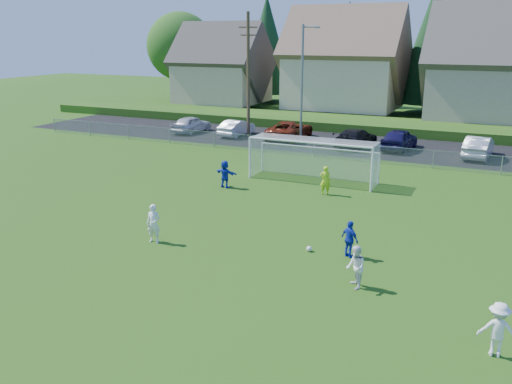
# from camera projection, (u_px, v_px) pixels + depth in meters

# --- Properties ---
(ground) EXTENTS (160.00, 160.00, 0.00)m
(ground) POSITION_uv_depth(u_px,v_px,m) (155.00, 294.00, 17.94)
(ground) COLOR #193D0C
(ground) RESTS_ON ground
(asphalt_lot) EXTENTS (60.00, 60.00, 0.00)m
(asphalt_lot) POSITION_uv_depth(u_px,v_px,m) (362.00, 145.00, 41.89)
(asphalt_lot) COLOR black
(asphalt_lot) RESTS_ON ground
(grass_embankment) EXTENTS (70.00, 6.00, 0.80)m
(grass_embankment) POSITION_uv_depth(u_px,v_px,m) (383.00, 126.00, 48.31)
(grass_embankment) COLOR #1E420F
(grass_embankment) RESTS_ON ground
(soccer_ball) EXTENTS (0.22, 0.22, 0.22)m
(soccer_ball) POSITION_uv_depth(u_px,v_px,m) (309.00, 249.00, 21.42)
(soccer_ball) COLOR white
(soccer_ball) RESTS_ON ground
(player_white_a) EXTENTS (0.64, 0.48, 1.61)m
(player_white_a) POSITION_uv_depth(u_px,v_px,m) (154.00, 224.00, 22.19)
(player_white_a) COLOR white
(player_white_a) RESTS_ON ground
(player_white_b) EXTENTS (0.84, 0.91, 1.50)m
(player_white_b) POSITION_uv_depth(u_px,v_px,m) (356.00, 267.00, 18.17)
(player_white_b) COLOR white
(player_white_b) RESTS_ON ground
(player_white_c) EXTENTS (1.05, 0.68, 1.54)m
(player_white_c) POSITION_uv_depth(u_px,v_px,m) (498.00, 330.00, 14.30)
(player_white_c) COLOR white
(player_white_c) RESTS_ON ground
(player_blue_a) EXTENTS (0.92, 0.75, 1.46)m
(player_blue_a) POSITION_uv_depth(u_px,v_px,m) (350.00, 239.00, 20.70)
(player_blue_a) COLOR #132CB4
(player_blue_a) RESTS_ON ground
(player_blue_b) EXTENTS (1.49, 0.75, 1.54)m
(player_blue_b) POSITION_uv_depth(u_px,v_px,m) (225.00, 174.00, 30.20)
(player_blue_b) COLOR #132CB4
(player_blue_b) RESTS_ON ground
(goalkeeper) EXTENTS (0.65, 0.52, 1.56)m
(goalkeeper) POSITION_uv_depth(u_px,v_px,m) (325.00, 180.00, 28.86)
(goalkeeper) COLOR #AFDE1A
(goalkeeper) RESTS_ON ground
(car_a) EXTENTS (2.10, 4.37, 1.44)m
(car_a) POSITION_uv_depth(u_px,v_px,m) (191.00, 124.00, 47.27)
(car_a) COLOR #B4B5BD
(car_a) RESTS_ON ground
(car_b) EXTENTS (1.65, 4.17, 1.35)m
(car_b) POSITION_uv_depth(u_px,v_px,m) (237.00, 128.00, 45.70)
(car_b) COLOR white
(car_b) RESTS_ON ground
(car_c) EXTENTS (2.57, 5.50, 1.52)m
(car_c) POSITION_uv_depth(u_px,v_px,m) (290.00, 130.00, 44.15)
(car_c) COLOR #641C0B
(car_c) RESTS_ON ground
(car_d) EXTENTS (2.61, 5.13, 1.43)m
(car_d) POSITION_uv_depth(u_px,v_px,m) (356.00, 138.00, 41.05)
(car_d) COLOR black
(car_d) RESTS_ON ground
(car_e) EXTENTS (2.32, 4.75, 1.56)m
(car_e) POSITION_uv_depth(u_px,v_px,m) (399.00, 139.00, 40.19)
(car_e) COLOR #15113C
(car_e) RESTS_ON ground
(car_f) EXTENTS (1.93, 4.67, 1.50)m
(car_f) POSITION_uv_depth(u_px,v_px,m) (478.00, 147.00, 37.56)
(car_f) COLOR silver
(car_f) RESTS_ON ground
(soccer_goal) EXTENTS (7.42, 1.90, 2.50)m
(soccer_goal) POSITION_uv_depth(u_px,v_px,m) (314.00, 153.00, 31.46)
(soccer_goal) COLOR white
(soccer_goal) RESTS_ON ground
(chainlink_fence) EXTENTS (52.06, 0.06, 1.20)m
(chainlink_fence) POSITION_uv_depth(u_px,v_px,m) (342.00, 151.00, 36.93)
(chainlink_fence) COLOR gray
(chainlink_fence) RESTS_ON ground
(streetlight) EXTENTS (1.38, 0.18, 9.00)m
(streetlight) POSITION_uv_depth(u_px,v_px,m) (303.00, 81.00, 41.02)
(streetlight) COLOR slate
(streetlight) RESTS_ON ground
(utility_pole) EXTENTS (1.60, 0.26, 10.00)m
(utility_pole) POSITION_uv_depth(u_px,v_px,m) (248.00, 74.00, 43.85)
(utility_pole) COLOR #473321
(utility_pole) RESTS_ON ground
(houses_row) EXTENTS (53.90, 11.45, 13.27)m
(houses_row) POSITION_uv_depth(u_px,v_px,m) (425.00, 44.00, 52.07)
(houses_row) COLOR tan
(houses_row) RESTS_ON ground
(tree_row) EXTENTS (65.98, 12.36, 13.80)m
(tree_row) POSITION_uv_depth(u_px,v_px,m) (424.00, 47.00, 58.03)
(tree_row) COLOR #382616
(tree_row) RESTS_ON ground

